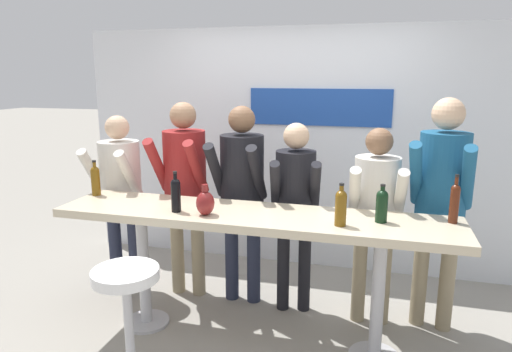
{
  "coord_description": "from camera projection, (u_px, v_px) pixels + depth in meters",
  "views": [
    {
      "loc": [
        0.84,
        -3.0,
        1.97
      ],
      "look_at": [
        0.0,
        0.09,
        1.26
      ],
      "focal_mm": 32.0,
      "sensor_mm": 36.0,
      "label": 1
    }
  ],
  "objects": [
    {
      "name": "person_left",
      "position": [
        185.0,
        179.0,
        3.98
      ],
      "size": [
        0.44,
        0.55,
        1.74
      ],
      "rotation": [
        0.0,
        0.0,
        0.01
      ],
      "color": "gray",
      "rests_on": "ground_plane"
    },
    {
      "name": "wine_bottle_2",
      "position": [
        455.0,
        202.0,
        3.0
      ],
      "size": [
        0.06,
        0.06,
        0.33
      ],
      "color": "#4C1E0F",
      "rests_on": "tasting_table"
    },
    {
      "name": "person_far_left",
      "position": [
        120.0,
        185.0,
        4.09
      ],
      "size": [
        0.44,
        0.53,
        1.62
      ],
      "rotation": [
        0.0,
        0.0,
        0.04
      ],
      "color": "#23283D",
      "rests_on": "ground_plane"
    },
    {
      "name": "wine_bottle_3",
      "position": [
        95.0,
        179.0,
        3.7
      ],
      "size": [
        0.07,
        0.07,
        0.29
      ],
      "color": "brown",
      "rests_on": "tasting_table"
    },
    {
      "name": "person_center_right",
      "position": [
        376.0,
        206.0,
        3.51
      ],
      "size": [
        0.43,
        0.52,
        1.58
      ],
      "rotation": [
        0.0,
        0.0,
        0.05
      ],
      "color": "gray",
      "rests_on": "ground_plane"
    },
    {
      "name": "person_right",
      "position": [
        441.0,
        190.0,
        3.41
      ],
      "size": [
        0.5,
        0.62,
        1.81
      ],
      "rotation": [
        0.0,
        0.0,
        -0.18
      ],
      "color": "gray",
      "rests_on": "ground_plane"
    },
    {
      "name": "tasting_table",
      "position": [
        253.0,
        231.0,
        3.28
      ],
      "size": [
        2.88,
        0.6,
        1.01
      ],
      "color": "beige",
      "rests_on": "ground_plane"
    },
    {
      "name": "wine_bottle_4",
      "position": [
        176.0,
        193.0,
        3.25
      ],
      "size": [
        0.07,
        0.07,
        0.3
      ],
      "color": "black",
      "rests_on": "tasting_table"
    },
    {
      "name": "ground_plane",
      "position": [
        253.0,
        339.0,
        3.47
      ],
      "size": [
        40.0,
        40.0,
        0.0
      ],
      "primitive_type": "plane",
      "color": "gray"
    },
    {
      "name": "back_wall",
      "position": [
        294.0,
        149.0,
        4.68
      ],
      "size": [
        4.48,
        0.12,
        2.43
      ],
      "color": "silver",
      "rests_on": "ground_plane"
    },
    {
      "name": "wine_bottle_0",
      "position": [
        341.0,
        206.0,
        2.95
      ],
      "size": [
        0.08,
        0.08,
        0.28
      ],
      "color": "brown",
      "rests_on": "tasting_table"
    },
    {
      "name": "person_center",
      "position": [
        295.0,
        197.0,
        3.7
      ],
      "size": [
        0.44,
        0.54,
        1.6
      ],
      "rotation": [
        0.0,
        0.0,
        0.17
      ],
      "color": "black",
      "rests_on": "ground_plane"
    },
    {
      "name": "wine_bottle_1",
      "position": [
        382.0,
        204.0,
        3.02
      ],
      "size": [
        0.08,
        0.08,
        0.26
      ],
      "color": "black",
      "rests_on": "tasting_table"
    },
    {
      "name": "bar_stool",
      "position": [
        128.0,
        307.0,
        2.91
      ],
      "size": [
        0.44,
        0.44,
        0.78
      ],
      "color": "#B2B2B7",
      "rests_on": "ground_plane"
    },
    {
      "name": "decorative_vase",
      "position": [
        205.0,
        203.0,
        3.18
      ],
      "size": [
        0.13,
        0.13,
        0.22
      ],
      "color": "maroon",
      "rests_on": "tasting_table"
    },
    {
      "name": "person_center_left",
      "position": [
        242.0,
        184.0,
        3.85
      ],
      "size": [
        0.44,
        0.54,
        1.72
      ],
      "rotation": [
        0.0,
        0.0,
        -0.01
      ],
      "color": "#23283D",
      "rests_on": "ground_plane"
    }
  ]
}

